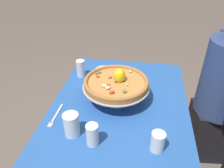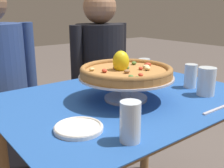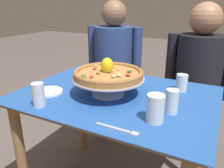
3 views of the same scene
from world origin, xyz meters
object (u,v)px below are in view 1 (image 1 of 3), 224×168
object	(u,v)px
water_glass_back_right	(158,143)
diner_left	(221,94)
side_plate	(104,71)
dinner_fork	(55,116)
water_glass_front_right	(72,126)
pizza_stand	(116,89)
pizza	(116,82)
water_glass_front_left	(81,69)
water_glass_side_right	(92,136)

from	to	relation	value
water_glass_back_right	diner_left	bearing A→B (deg)	144.57
side_plate	dinner_fork	distance (m)	0.57
water_glass_front_right	diner_left	world-z (taller)	diner_left
pizza_stand	pizza	distance (m)	0.05
water_glass_front_left	pizza_stand	bearing A→B (deg)	50.56
water_glass_front_right	diner_left	distance (m)	1.15
water_glass_front_right	diner_left	bearing A→B (deg)	125.81
dinner_fork	diner_left	size ratio (longest dim) A/B	0.15
side_plate	water_glass_side_right	bearing A→B (deg)	6.22
water_glass_back_right	water_glass_front_right	world-z (taller)	water_glass_front_right
water_glass_front_left	side_plate	size ratio (longest dim) A/B	0.77
water_glass_back_right	side_plate	world-z (taller)	water_glass_back_right
side_plate	pizza_stand	bearing A→B (deg)	22.85
water_glass_front_right	dinner_fork	bearing A→B (deg)	-128.39
pizza_stand	water_glass_front_right	distance (m)	0.37
water_glass_front_left	diner_left	bearing A→B (deg)	95.38
dinner_fork	water_glass_front_right	bearing A→B (deg)	51.61
pizza	diner_left	distance (m)	0.85
pizza_stand	diner_left	xyz separation A→B (m)	(-0.34, 0.74, -0.19)
water_glass_back_right	diner_left	world-z (taller)	diner_left
pizza_stand	water_glass_front_right	world-z (taller)	water_glass_front_right
pizza_stand	water_glass_side_right	distance (m)	0.38
pizza	dinner_fork	bearing A→B (deg)	-55.33
water_glass_side_right	diner_left	xyz separation A→B (m)	(-0.71, 0.80, -0.17)
diner_left	water_glass_front_left	bearing A→B (deg)	-84.62
side_plate	water_glass_front_right	bearing A→B (deg)	-3.72
pizza_stand	water_glass_front_right	size ratio (longest dim) A/B	3.17
pizza_stand	water_glass_side_right	size ratio (longest dim) A/B	3.44
water_glass_front_left	dinner_fork	distance (m)	0.46
water_glass_side_right	diner_left	bearing A→B (deg)	131.46
water_glass_front_left	water_glass_back_right	distance (m)	0.80
pizza	water_glass_side_right	distance (m)	0.38
water_glass_back_right	pizza	bearing A→B (deg)	-145.37
water_glass_front_left	side_plate	xyz separation A→B (m)	(-0.08, 0.16, -0.05)
pizza_stand	water_glass_front_right	xyz separation A→B (m)	(0.32, -0.18, -0.02)
water_glass_front_right	side_plate	world-z (taller)	water_glass_front_right
pizza	water_glass_back_right	xyz separation A→B (m)	(0.36, 0.25, -0.08)
pizza_stand	dinner_fork	world-z (taller)	pizza_stand
pizza_stand	pizza	world-z (taller)	pizza
pizza_stand	water_glass_front_left	size ratio (longest dim) A/B	3.27
dinner_fork	diner_left	bearing A→B (deg)	117.73
pizza_stand	water_glass_back_right	world-z (taller)	pizza_stand
water_glass_back_right	side_plate	bearing A→B (deg)	-150.54
pizza	diner_left	world-z (taller)	diner_left
diner_left	dinner_fork	bearing A→B (deg)	-62.27
pizza_stand	dinner_fork	distance (m)	0.39
water_glass_back_right	water_glass_side_right	bearing A→B (deg)	-87.49
pizza_stand	water_glass_back_right	xyz separation A→B (m)	(0.36, 0.25, -0.03)
water_glass_front_left	water_glass_side_right	xyz separation A→B (m)	(0.61, 0.23, -0.00)
pizza	water_glass_front_right	distance (m)	0.38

